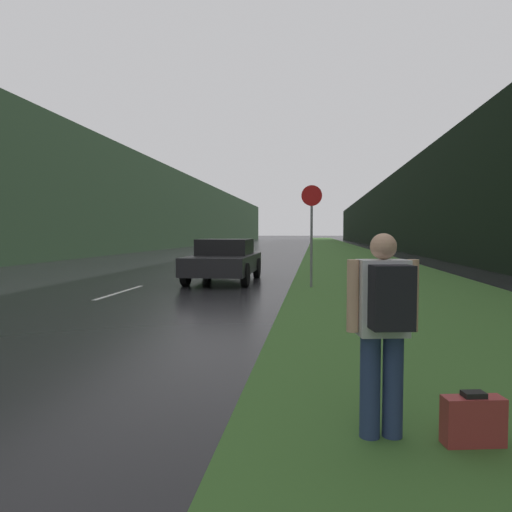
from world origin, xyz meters
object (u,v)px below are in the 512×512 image
at_px(suitcase, 473,422).
at_px(car_passing_near, 225,260).
at_px(stop_sign, 312,227).
at_px(hitchhiker_with_backpack, 384,322).

xyz_separation_m(suitcase, car_passing_near, (-4.13, 11.30, 0.52)).
relative_size(stop_sign, car_passing_near, 0.67).
xyz_separation_m(stop_sign, suitcase, (1.27, -9.88, -1.57)).
distance_m(stop_sign, hitchhiker_with_backpack, 9.91).
xyz_separation_m(hitchhiker_with_backpack, suitcase, (0.65, -0.02, -0.72)).
bearing_deg(suitcase, hitchhiker_with_backpack, 167.95).
height_order(hitchhiker_with_backpack, suitcase, hitchhiker_with_backpack).
relative_size(hitchhiker_with_backpack, car_passing_near, 0.36).
relative_size(stop_sign, suitcase, 6.39).
distance_m(suitcase, car_passing_near, 12.05).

